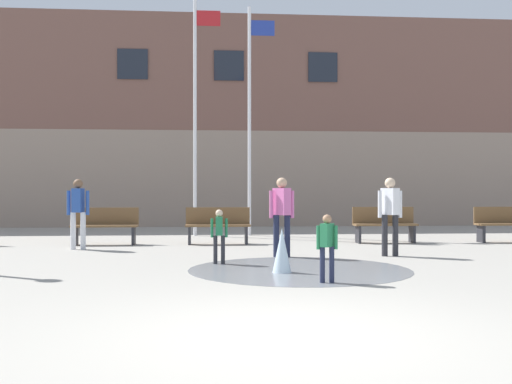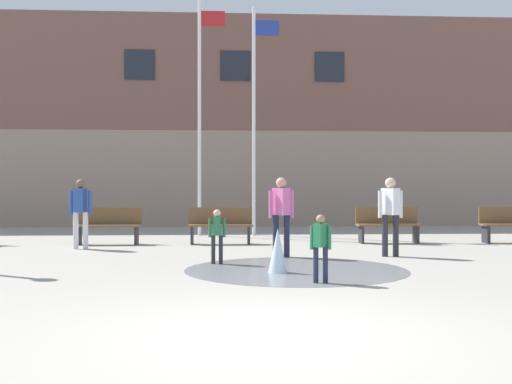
{
  "view_description": "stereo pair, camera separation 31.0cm",
  "coord_description": "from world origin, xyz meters",
  "px_view_note": "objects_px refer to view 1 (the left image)",
  "views": [
    {
      "loc": [
        -0.76,
        -5.45,
        1.33
      ],
      "look_at": [
        0.23,
        6.93,
        1.3
      ],
      "focal_mm": 42.0,
      "sensor_mm": 36.0,
      "label": 1
    },
    {
      "loc": [
        -0.45,
        -5.47,
        1.33
      ],
      "look_at": [
        0.23,
        6.93,
        1.3
      ],
      "focal_mm": 42.0,
      "sensor_mm": 36.0,
      "label": 2
    }
  ],
  "objects_px": {
    "park_bench_under_right_flagpole": "(218,225)",
    "child_in_fountain": "(219,232)",
    "park_bench_center": "(105,225)",
    "park_bench_near_trashcan": "(384,224)",
    "park_bench_far_right": "(506,224)",
    "flagpole_left": "(196,108)",
    "teen_by_trashcan": "(282,210)",
    "adult_in_red": "(78,208)",
    "adult_watching": "(390,210)",
    "child_with_pink_shirt": "(327,243)",
    "flagpole_right": "(251,113)"
  },
  "relations": [
    {
      "from": "child_with_pink_shirt",
      "to": "park_bench_under_right_flagpole",
      "type": "bearing_deg",
      "value": -126.84
    },
    {
      "from": "child_in_fountain",
      "to": "adult_watching",
      "type": "xyz_separation_m",
      "value": [
        3.48,
        1.04,
        0.35
      ]
    },
    {
      "from": "park_bench_near_trashcan",
      "to": "adult_in_red",
      "type": "distance_m",
      "value": 7.52
    },
    {
      "from": "park_bench_under_right_flagpole",
      "to": "park_bench_center",
      "type": "bearing_deg",
      "value": 179.23
    },
    {
      "from": "teen_by_trashcan",
      "to": "park_bench_near_trashcan",
      "type": "bearing_deg",
      "value": -80.08
    },
    {
      "from": "flagpole_left",
      "to": "flagpole_right",
      "type": "bearing_deg",
      "value": -0.0
    },
    {
      "from": "park_bench_under_right_flagpole",
      "to": "park_bench_near_trashcan",
      "type": "distance_m",
      "value": 4.24
    },
    {
      "from": "park_bench_far_right",
      "to": "child_in_fountain",
      "type": "xyz_separation_m",
      "value": [
        -7.46,
        -4.03,
        0.1
      ]
    },
    {
      "from": "child_in_fountain",
      "to": "park_bench_near_trashcan",
      "type": "bearing_deg",
      "value": 135.64
    },
    {
      "from": "teen_by_trashcan",
      "to": "adult_watching",
      "type": "distance_m",
      "value": 2.21
    },
    {
      "from": "child_with_pink_shirt",
      "to": "adult_watching",
      "type": "height_order",
      "value": "adult_watching"
    },
    {
      "from": "teen_by_trashcan",
      "to": "child_with_pink_shirt",
      "type": "relative_size",
      "value": 1.61
    },
    {
      "from": "park_bench_center",
      "to": "child_in_fountain",
      "type": "distance_m",
      "value": 4.92
    },
    {
      "from": "adult_in_red",
      "to": "flagpole_right",
      "type": "distance_m",
      "value": 6.34
    },
    {
      "from": "adult_watching",
      "to": "flagpole_left",
      "type": "bearing_deg",
      "value": 3.43
    },
    {
      "from": "park_bench_center",
      "to": "park_bench_near_trashcan",
      "type": "height_order",
      "value": "same"
    },
    {
      "from": "park_bench_under_right_flagpole",
      "to": "child_in_fountain",
      "type": "distance_m",
      "value": 4.06
    },
    {
      "from": "child_in_fountain",
      "to": "flagpole_right",
      "type": "bearing_deg",
      "value": 173.12
    },
    {
      "from": "child_in_fountain",
      "to": "flagpole_left",
      "type": "height_order",
      "value": "flagpole_left"
    },
    {
      "from": "child_in_fountain",
      "to": "park_bench_far_right",
      "type": "bearing_deg",
      "value": 120.18
    },
    {
      "from": "park_bench_center",
      "to": "child_with_pink_shirt",
      "type": "height_order",
      "value": "child_with_pink_shirt"
    },
    {
      "from": "child_in_fountain",
      "to": "teen_by_trashcan",
      "type": "bearing_deg",
      "value": 131.93
    },
    {
      "from": "teen_by_trashcan",
      "to": "adult_in_red",
      "type": "bearing_deg",
      "value": 31.46
    },
    {
      "from": "park_bench_near_trashcan",
      "to": "park_bench_center",
      "type": "bearing_deg",
      "value": -179.89
    },
    {
      "from": "park_bench_far_right",
      "to": "flagpole_right",
      "type": "bearing_deg",
      "value": 155.98
    },
    {
      "from": "park_bench_near_trashcan",
      "to": "adult_in_red",
      "type": "xyz_separation_m",
      "value": [
        -7.42,
        -1.15,
        0.45
      ]
    },
    {
      "from": "park_bench_under_right_flagpole",
      "to": "teen_by_trashcan",
      "type": "xyz_separation_m",
      "value": [
        1.23,
        -2.99,
        0.45
      ]
    },
    {
      "from": "park_bench_under_right_flagpole",
      "to": "flagpole_right",
      "type": "bearing_deg",
      "value": 70.26
    },
    {
      "from": "park_bench_under_right_flagpole",
      "to": "adult_in_red",
      "type": "bearing_deg",
      "value": -160.85
    },
    {
      "from": "flagpole_left",
      "to": "child_with_pink_shirt",
      "type": "bearing_deg",
      "value": -77.38
    },
    {
      "from": "park_bench_far_right",
      "to": "teen_by_trashcan",
      "type": "height_order",
      "value": "teen_by_trashcan"
    },
    {
      "from": "park_bench_far_right",
      "to": "flagpole_left",
      "type": "height_order",
      "value": "flagpole_left"
    },
    {
      "from": "park_bench_under_right_flagpole",
      "to": "park_bench_far_right",
      "type": "bearing_deg",
      "value": -0.27
    },
    {
      "from": "adult_in_red",
      "to": "adult_watching",
      "type": "height_order",
      "value": "same"
    },
    {
      "from": "park_bench_far_right",
      "to": "child_with_pink_shirt",
      "type": "height_order",
      "value": "child_with_pink_shirt"
    },
    {
      "from": "park_bench_center",
      "to": "flagpole_left",
      "type": "xyz_separation_m",
      "value": [
        2.17,
        2.78,
        3.28
      ]
    },
    {
      "from": "child_in_fountain",
      "to": "flagpole_right",
      "type": "relative_size",
      "value": 0.15
    },
    {
      "from": "teen_by_trashcan",
      "to": "flagpole_left",
      "type": "xyz_separation_m",
      "value": [
        -1.83,
        5.81,
        2.83
      ]
    },
    {
      "from": "park_bench_center",
      "to": "teen_by_trashcan",
      "type": "xyz_separation_m",
      "value": [
        3.99,
        -3.03,
        0.45
      ]
    },
    {
      "from": "child_in_fountain",
      "to": "flagpole_left",
      "type": "xyz_separation_m",
      "value": [
        -0.55,
        6.88,
        3.18
      ]
    },
    {
      "from": "flagpole_right",
      "to": "park_bench_far_right",
      "type": "bearing_deg",
      "value": -24.02
    },
    {
      "from": "park_bench_far_right",
      "to": "teen_by_trashcan",
      "type": "relative_size",
      "value": 1.01
    },
    {
      "from": "park_bench_near_trashcan",
      "to": "park_bench_under_right_flagpole",
      "type": "bearing_deg",
      "value": -179.32
    },
    {
      "from": "adult_in_red",
      "to": "adult_watching",
      "type": "bearing_deg",
      "value": -100.84
    },
    {
      "from": "park_bench_far_right",
      "to": "adult_watching",
      "type": "distance_m",
      "value": 5.0
    },
    {
      "from": "child_with_pink_shirt",
      "to": "flagpole_left",
      "type": "height_order",
      "value": "flagpole_left"
    },
    {
      "from": "park_bench_far_right",
      "to": "park_bench_under_right_flagpole",
      "type": "bearing_deg",
      "value": 179.73
    },
    {
      "from": "flagpole_left",
      "to": "park_bench_far_right",
      "type": "bearing_deg",
      "value": -19.6
    },
    {
      "from": "adult_in_red",
      "to": "park_bench_under_right_flagpole",
      "type": "bearing_deg",
      "value": -65.51
    },
    {
      "from": "park_bench_center",
      "to": "child_in_fountain",
      "type": "xyz_separation_m",
      "value": [
        2.72,
        -4.1,
        0.1
      ]
    }
  ]
}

